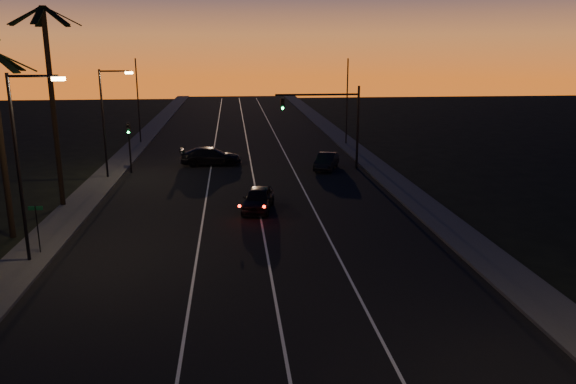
{
  "coord_description": "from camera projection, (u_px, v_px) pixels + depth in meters",
  "views": [
    {
      "loc": [
        -1.1,
        -6.51,
        10.08
      ],
      "look_at": [
        1.6,
        20.4,
        3.11
      ],
      "focal_mm": 35.0,
      "sensor_mm": 36.0,
      "label": 1
    }
  ],
  "objects": [
    {
      "name": "road",
      "position": [
        250.0,
        202.0,
        37.8
      ],
      "size": [
        20.0,
        170.0,
        0.01
      ],
      "primitive_type": "cube",
      "color": "black",
      "rests_on": "ground"
    },
    {
      "name": "right_car",
      "position": [
        326.0,
        161.0,
        47.69
      ],
      "size": [
        2.85,
        4.43,
        1.38
      ],
      "color": "black",
      "rests_on": "road"
    },
    {
      "name": "lane_stripe_mid",
      "position": [
        258.0,
        201.0,
        37.84
      ],
      "size": [
        0.12,
        160.0,
        0.01
      ],
      "primitive_type": "cube",
      "color": "silver",
      "rests_on": "road"
    },
    {
      "name": "lane_stripe_right",
      "position": [
        309.0,
        200.0,
        38.18
      ],
      "size": [
        0.12,
        160.0,
        0.01
      ],
      "primitive_type": "cube",
      "color": "silver",
      "rests_on": "road"
    },
    {
      "name": "signal_mast",
      "position": [
        330.0,
        113.0,
        46.92
      ],
      "size": [
        7.1,
        0.41,
        7.0
      ],
      "color": "black",
      "rests_on": "ground"
    },
    {
      "name": "signal_post",
      "position": [
        129.0,
        138.0,
        45.78
      ],
      "size": [
        0.28,
        0.37,
        4.2
      ],
      "color": "black",
      "rests_on": "ground"
    },
    {
      "name": "streetlight_left_far",
      "position": [
        107.0,
        115.0,
        43.21
      ],
      "size": [
        2.55,
        0.26,
        8.5
      ],
      "color": "black",
      "rests_on": "ground"
    },
    {
      "name": "sidewalk_right",
      "position": [
        412.0,
        196.0,
        38.86
      ],
      "size": [
        2.4,
        170.0,
        0.16
      ],
      "primitive_type": "cube",
      "color": "#343432",
      "rests_on": "ground"
    },
    {
      "name": "street_sign",
      "position": [
        37.0,
        224.0,
        27.67
      ],
      "size": [
        0.7,
        0.06,
        2.6
      ],
      "color": "black",
      "rests_on": "ground"
    },
    {
      "name": "sidewalk_left",
      "position": [
        79.0,
        205.0,
        36.7
      ],
      "size": [
        2.4,
        170.0,
        0.16
      ],
      "primitive_type": "cube",
      "color": "#343432",
      "rests_on": "ground"
    },
    {
      "name": "cross_car",
      "position": [
        211.0,
        156.0,
        49.43
      ],
      "size": [
        5.38,
        2.22,
        1.56
      ],
      "color": "black",
      "rests_on": "road"
    },
    {
      "name": "far_pole_left",
      "position": [
        138.0,
        102.0,
        59.7
      ],
      "size": [
        0.14,
        0.14,
        9.0
      ],
      "primitive_type": "cylinder",
      "color": "black",
      "rests_on": "ground"
    },
    {
      "name": "streetlight_left_near",
      "position": [
        23.0,
        154.0,
        25.8
      ],
      "size": [
        2.55,
        0.26,
        9.0
      ],
      "color": "black",
      "rests_on": "ground"
    },
    {
      "name": "lead_car",
      "position": [
        258.0,
        199.0,
        35.68
      ],
      "size": [
        2.58,
        5.05,
        1.47
      ],
      "color": "black",
      "rests_on": "road"
    },
    {
      "name": "far_pole_right",
      "position": [
        347.0,
        102.0,
        58.93
      ],
      "size": [
        0.14,
        0.14,
        9.0
      ],
      "primitive_type": "cylinder",
      "color": "black",
      "rests_on": "ground"
    },
    {
      "name": "palm_far",
      "position": [
        51.0,
        89.0,
        34.72
      ],
      "size": [
        4.25,
        4.16,
        12.53
      ],
      "color": "black",
      "rests_on": "ground"
    },
    {
      "name": "lane_stripe_left",
      "position": [
        205.0,
        203.0,
        37.5
      ],
      "size": [
        0.12,
        160.0,
        0.01
      ],
      "primitive_type": "cube",
      "color": "silver",
      "rests_on": "road"
    }
  ]
}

